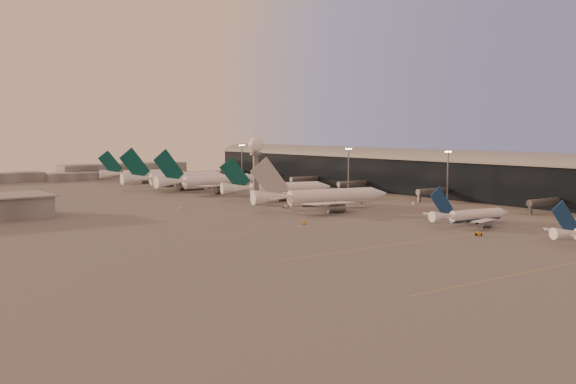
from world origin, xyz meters
TOP-DOWN VIEW (x-y plane):
  - ground at (0.00, 0.00)m, footprint 700.00×700.00m
  - taxiway_markings at (30.00, 56.00)m, footprint 180.00×185.25m
  - terminal at (107.88, 110.09)m, footprint 57.00×362.00m
  - radar_tower at (5.00, 120.00)m, footprint 6.40×6.40m
  - mast_b at (55.00, 55.00)m, footprint 3.60×0.56m
  - mast_c at (50.00, 110.00)m, footprint 3.60×0.56m
  - mast_d at (48.00, 200.00)m, footprint 3.60×0.56m
  - distant_horizon at (2.62, 325.14)m, footprint 165.00×37.50m
  - narrowbody_mid at (30.08, 22.91)m, footprint 36.15×28.71m
  - widebody_white at (18.17, 89.41)m, footprint 62.35×49.49m
  - greentail_a at (28.24, 136.27)m, footprint 54.99×43.83m
  - greentail_b at (19.83, 187.15)m, footprint 64.30×51.88m
  - greentail_c at (14.71, 215.81)m, footprint 64.78×52.25m
  - greentail_d at (19.74, 270.15)m, footprint 54.43×43.36m
  - gsv_tug_mid at (13.07, 6.19)m, footprint 4.63×4.31m
  - gsv_truck_b at (60.17, 34.66)m, footprint 5.28×2.49m
  - gsv_truck_c at (-15.20, 58.55)m, footprint 5.58×5.42m
  - gsv_catering_b at (61.35, 79.34)m, footprint 5.89×4.16m
  - gsv_tug_far at (7.34, 100.85)m, footprint 3.23×4.37m
  - gsv_truck_d at (-30.06, 124.27)m, footprint 3.44×5.25m

SIDE VIEW (x-z plane):
  - ground at x=0.00m, z-range 0.00..0.00m
  - taxiway_markings at x=30.00m, z-range 0.00..0.02m
  - gsv_tug_far at x=7.34m, z-range 0.02..1.13m
  - gsv_tug_mid at x=13.07m, z-range 0.02..1.16m
  - gsv_truck_d at x=-30.06m, z-range 0.02..2.02m
  - gsv_truck_b at x=60.17m, z-range 0.02..2.07m
  - gsv_truck_c at x=-15.20m, z-range 0.02..2.34m
  - gsv_catering_b at x=61.35m, z-range 0.00..4.42m
  - narrowbody_mid at x=30.08m, z-range -4.21..9.94m
  - greentail_d at x=19.74m, z-range -6.56..13.72m
  - greentail_a at x=28.24m, z-range -6.60..13.82m
  - widebody_white at x=18.17m, z-range -7.24..14.92m
  - distant_horizon at x=2.62m, z-range -0.61..8.39m
  - greentail_b at x=19.83m, z-range -7.55..15.80m
  - greentail_c at x=14.71m, z-range -7.60..15.91m
  - terminal at x=107.88m, z-range -1.00..22.04m
  - mast_b at x=55.00m, z-range 1.24..26.24m
  - mast_c at x=50.00m, z-range 1.24..26.24m
  - mast_d at x=48.00m, z-range 1.24..26.24m
  - radar_tower at x=5.00m, z-range 5.40..36.50m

